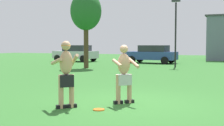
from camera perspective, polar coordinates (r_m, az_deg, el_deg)
name	(u,v)px	position (r m, az deg, el deg)	size (l,w,h in m)	color
ground_plane	(132,102)	(8.56, 3.79, -7.47)	(80.00, 80.00, 0.00)	#2D6628
player_with_cap	(66,71)	(7.78, -8.70, -1.50)	(0.83, 0.73, 1.74)	black
player_in_gray	(124,73)	(8.29, 2.29, -1.88)	(0.81, 0.79, 1.62)	black
frisbee	(99,110)	(7.58, -2.52, -8.81)	(0.29, 0.29, 0.03)	orange
car_blue_near_post	(152,54)	(26.75, 7.63, 1.73)	(4.42, 2.28, 1.58)	#2D478C
car_silver_far_end	(76,53)	(29.57, -6.89, 1.90)	(4.41, 2.25, 1.58)	silver
lamp_post	(176,25)	(22.28, 11.98, 7.12)	(0.60, 0.24, 4.90)	black
tree_left_field	(86,12)	(21.09, -4.96, 9.63)	(2.15, 2.15, 5.28)	#4C3823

